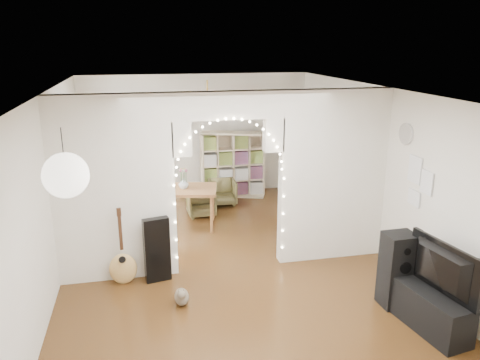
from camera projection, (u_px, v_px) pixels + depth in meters
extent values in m
plane|color=black|center=(229.00, 265.00, 7.33)|extent=(7.50, 7.50, 0.00)
cube|color=white|center=(228.00, 91.00, 6.56)|extent=(5.00, 7.50, 0.02)
cube|color=silver|center=(197.00, 135.00, 10.46)|extent=(5.00, 0.02, 2.70)
cube|color=silver|center=(326.00, 327.00, 3.43)|extent=(5.00, 0.02, 2.70)
cube|color=silver|center=(51.00, 194.00, 6.44)|extent=(0.02, 7.50, 2.70)
cube|color=silver|center=(382.00, 173.00, 7.46)|extent=(0.02, 7.50, 2.70)
cube|color=silver|center=(114.00, 190.00, 6.61)|extent=(1.70, 0.20, 2.70)
cube|color=silver|center=(332.00, 176.00, 7.28)|extent=(1.70, 0.20, 2.70)
cube|color=silver|center=(228.00, 105.00, 6.62)|extent=(1.60, 0.20, 0.40)
cube|color=white|center=(69.00, 154.00, 8.09)|extent=(0.04, 1.20, 1.40)
cylinder|color=white|center=(406.00, 134.00, 6.68)|extent=(0.03, 0.31, 0.31)
sphere|color=white|center=(66.00, 175.00, 4.05)|extent=(0.40, 0.40, 0.40)
cube|color=black|center=(157.00, 250.00, 6.73)|extent=(0.39, 0.20, 0.97)
ellipsoid|color=#BB844B|center=(122.00, 258.00, 6.65)|extent=(0.41, 0.22, 0.47)
cube|color=black|center=(120.00, 232.00, 6.54)|extent=(0.05, 0.04, 0.54)
cube|color=black|center=(119.00, 212.00, 6.46)|extent=(0.06, 0.04, 0.12)
ellipsoid|color=brown|center=(182.00, 297.00, 6.22)|extent=(0.21, 0.31, 0.21)
sphere|color=brown|center=(182.00, 294.00, 6.07)|extent=(0.13, 0.13, 0.12)
cone|color=brown|center=(179.00, 290.00, 6.05)|extent=(0.04, 0.04, 0.04)
cone|color=brown|center=(184.00, 290.00, 6.06)|extent=(0.04, 0.04, 0.04)
cylinder|color=brown|center=(182.00, 295.00, 6.39)|extent=(0.05, 0.20, 0.06)
cube|color=black|center=(397.00, 270.00, 6.10)|extent=(0.40, 0.35, 1.01)
cylinder|color=black|center=(403.00, 292.00, 6.00)|extent=(0.29, 0.03, 0.29)
cylinder|color=black|center=(406.00, 268.00, 5.91)|extent=(0.16, 0.02, 0.16)
cylinder|color=black|center=(407.00, 252.00, 5.84)|extent=(0.09, 0.02, 0.09)
cube|color=black|center=(431.00, 311.00, 5.62)|extent=(0.56, 1.05, 0.50)
imported|color=black|center=(437.00, 269.00, 5.46)|extent=(0.31, 1.08, 0.62)
cube|color=#C8B891|center=(233.00, 164.00, 10.47)|extent=(1.46, 0.81, 1.46)
cube|color=brown|center=(184.00, 190.00, 8.66)|extent=(1.33, 1.01, 0.05)
cylinder|color=brown|center=(154.00, 215.00, 8.45)|extent=(0.05, 0.05, 0.70)
cylinder|color=brown|center=(212.00, 215.00, 8.48)|extent=(0.05, 0.05, 0.70)
cylinder|color=brown|center=(159.00, 203.00, 9.07)|extent=(0.05, 0.05, 0.70)
cylinder|color=brown|center=(213.00, 203.00, 9.09)|extent=(0.05, 0.05, 0.70)
imported|color=white|center=(184.00, 183.00, 8.63)|extent=(0.21, 0.21, 0.19)
imported|color=brown|center=(201.00, 204.00, 9.36)|extent=(0.56, 0.57, 0.50)
imported|color=brown|center=(222.00, 192.00, 10.03)|extent=(0.59, 0.60, 0.53)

